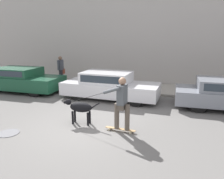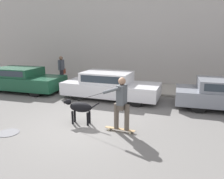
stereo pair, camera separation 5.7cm
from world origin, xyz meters
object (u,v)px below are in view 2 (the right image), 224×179
at_px(dog, 80,108).
at_px(skateboarder, 121,101).
at_px(parked_car_0, 21,80).
at_px(pedestrian_with_bag, 62,68).
at_px(parked_car_1, 110,86).

bearing_deg(dog, skateboarder, 169.04).
relative_size(dog, skateboarder, 0.53).
xyz_separation_m(parked_car_0, skateboarder, (6.44, -3.33, 0.34)).
distance_m(dog, pedestrian_with_bag, 6.32).
distance_m(parked_car_1, dog, 3.14).
relative_size(parked_car_1, skateboarder, 1.93).
distance_m(dog, skateboarder, 1.52).
relative_size(parked_car_1, dog, 3.62).
bearing_deg(dog, parked_car_1, -92.82).
bearing_deg(skateboarder, dog, -4.26).
height_order(parked_car_0, pedestrian_with_bag, pedestrian_with_bag).
bearing_deg(parked_car_1, parked_car_0, -178.47).
height_order(skateboarder, pedestrian_with_bag, pedestrian_with_bag).
relative_size(parked_car_0, parked_car_1, 1.01).
height_order(parked_car_1, pedestrian_with_bag, pedestrian_with_bag).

